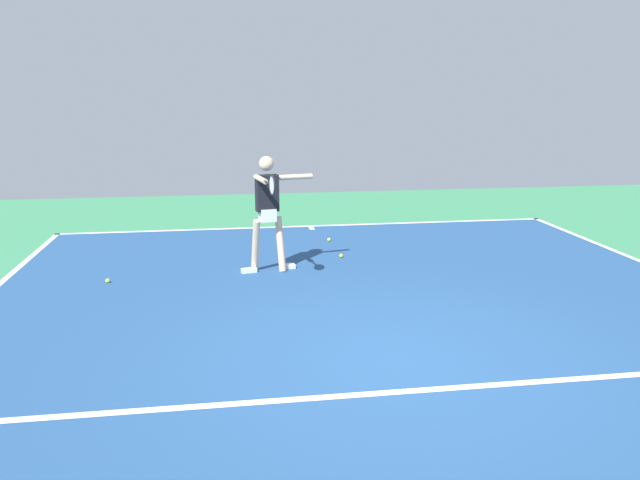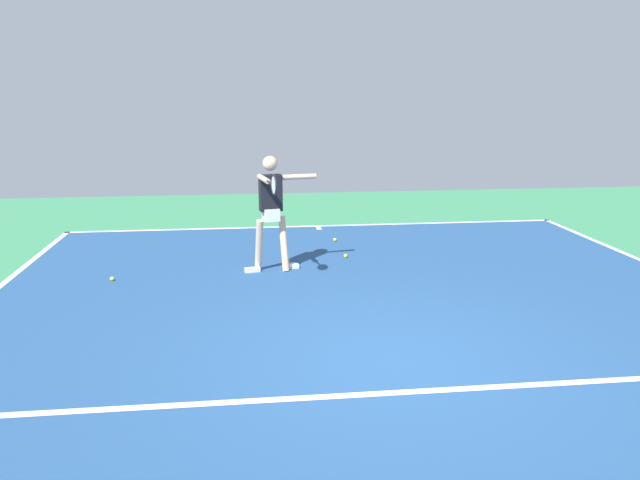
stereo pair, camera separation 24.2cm
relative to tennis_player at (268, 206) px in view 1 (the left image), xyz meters
name	(u,v)px [view 1 (the left image)]	position (x,y,z in m)	size (l,w,h in m)	color
ground_plane	(397,359)	(-1.09, 3.52, -1.05)	(22.45, 22.45, 0.00)	#388456
court_surface	(397,359)	(-1.09, 3.52, -1.05)	(10.27, 13.66, 0.00)	navy
court_line_baseline_near	(310,226)	(-1.09, -3.26, -1.05)	(10.27, 0.10, 0.01)	white
court_line_service	(417,390)	(-1.09, 4.25, -1.05)	(7.70, 0.10, 0.01)	white
court_line_centre_mark	(312,228)	(-1.09, -3.06, -1.05)	(0.10, 0.30, 0.01)	white
tennis_player	(268,206)	(0.00, 0.00, 0.00)	(1.16, 1.29, 1.83)	beige
tennis_ball_far_corner	(341,256)	(-1.27, -0.65, -1.02)	(0.07, 0.07, 0.07)	yellow
tennis_ball_near_service_line	(329,240)	(-1.26, -1.84, -1.02)	(0.07, 0.07, 0.07)	#CCE033
tennis_ball_near_player	(108,281)	(2.42, 0.26, -1.02)	(0.07, 0.07, 0.07)	#C6E53D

